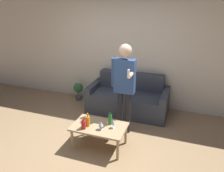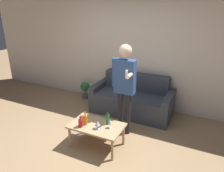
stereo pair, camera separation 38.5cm
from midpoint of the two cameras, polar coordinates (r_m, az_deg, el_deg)
The scene contains 11 objects.
ground_plane at distance 3.80m, azimuth -10.21°, elevation -17.43°, with size 16.00×16.00×0.00m, color #997A56.
wall_back at distance 5.04m, azimuth 0.87°, elevation 9.92°, with size 8.00×0.06×2.70m.
couch at distance 4.90m, azimuth 2.02°, elevation -3.32°, with size 1.75×0.82×0.84m.
coffee_table at distance 3.74m, azimuth -6.35°, elevation -11.01°, with size 0.90×0.55×0.41m.
bottle_orange at distance 3.70m, azimuth -3.52°, elevation -8.69°, with size 0.06×0.06×0.24m.
bottle_green at distance 3.65m, azimuth -10.52°, elevation -9.94°, with size 0.07×0.07×0.19m.
bottle_dark at distance 3.69m, azimuth -9.37°, elevation -9.08°, with size 0.07×0.07×0.24m.
wine_glass_near at distance 3.59m, azimuth -2.77°, elevation -9.44°, with size 0.07×0.07×0.16m.
wine_glass_far at distance 3.57m, azimuth -6.05°, elevation -9.97°, with size 0.08×0.08×0.15m.
person_standing_front at distance 3.84m, azimuth 0.39°, elevation 1.10°, with size 0.43×0.42×1.69m.
potted_plant at distance 5.56m, azimuth -10.77°, elevation -0.91°, with size 0.24×0.24×0.44m.
Camera 1 is at (1.39, -2.59, 2.37)m, focal length 35.00 mm.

